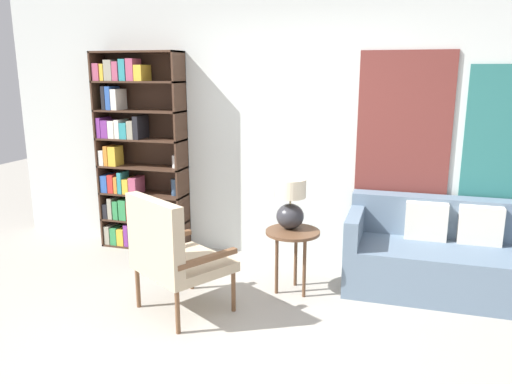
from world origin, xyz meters
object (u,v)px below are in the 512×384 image
side_table (293,239)px  bookshelf (132,155)px  armchair (170,250)px  table_lamp (290,203)px  couch (451,257)px

side_table → bookshelf: bearing=160.4°
armchair → table_lamp: size_ratio=2.20×
bookshelf → side_table: (1.93, -0.68, -0.53)m
table_lamp → side_table: bearing=-56.4°
bookshelf → table_lamp: bookshelf is taller
bookshelf → couch: bearing=-4.3°
side_table → table_lamp: (-0.04, 0.06, 0.30)m
bookshelf → table_lamp: (1.89, -0.63, -0.23)m
bookshelf → armchair: bearing=-51.2°
couch → bookshelf: bearing=175.7°
armchair → couch: size_ratio=0.54×
bookshelf → table_lamp: 2.00m
armchair → side_table: armchair is taller
side_table → table_lamp: size_ratio=1.28×
couch → table_lamp: table_lamp is taller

